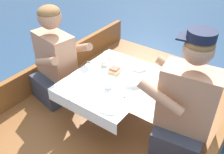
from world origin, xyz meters
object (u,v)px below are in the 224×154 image
(person_port, at_px, (57,63))
(tin_can, at_px, (104,63))
(coffee_cup_starboard, at_px, (107,55))
(person_starboard, at_px, (185,109))
(sandwich, at_px, (114,70))
(coffee_cup_port, at_px, (109,84))

(person_port, distance_m, tin_can, 0.49)
(person_port, distance_m, coffee_cup_starboard, 0.50)
(person_starboard, distance_m, sandwich, 0.67)
(person_port, xyz_separation_m, person_starboard, (1.27, 0.07, 0.03))
(sandwich, relative_size, coffee_cup_port, 1.11)
(sandwich, height_order, coffee_cup_starboard, sandwich)
(person_port, height_order, sandwich, person_port)
(person_starboard, bearing_deg, person_port, -4.85)
(coffee_cup_port, relative_size, coffee_cup_starboard, 0.90)
(person_starboard, relative_size, coffee_cup_port, 11.48)
(sandwich, distance_m, coffee_cup_port, 0.21)
(coffee_cup_starboard, bearing_deg, coffee_cup_port, -52.22)
(person_port, distance_m, person_starboard, 1.27)
(sandwich, xyz_separation_m, tin_can, (-0.15, 0.05, -0.00))
(coffee_cup_starboard, relative_size, tin_can, 1.49)
(coffee_cup_starboard, bearing_deg, tin_can, -63.71)
(sandwich, height_order, coffee_cup_port, same)
(coffee_cup_port, xyz_separation_m, tin_can, (-0.23, 0.24, -0.00))
(person_port, relative_size, tin_can, 14.23)
(sandwich, bearing_deg, person_port, -169.07)
(person_starboard, height_order, tin_can, person_starboard)
(coffee_cup_starboard, height_order, tin_can, tin_can)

